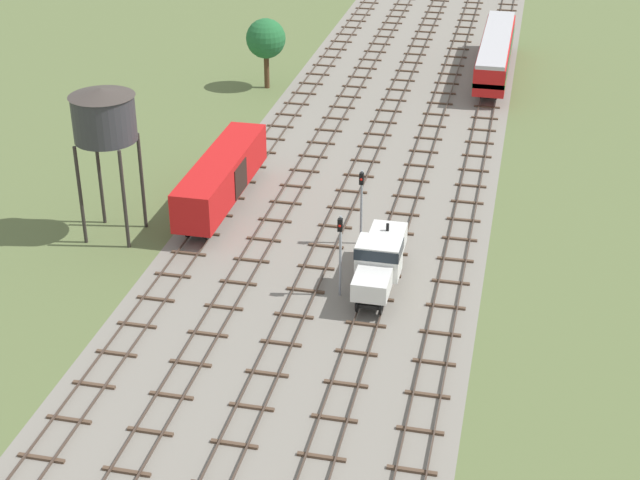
{
  "coord_description": "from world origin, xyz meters",
  "views": [
    {
      "loc": [
        12.16,
        -9.73,
        30.78
      ],
      "look_at": [
        0.0,
        44.62,
        1.5
      ],
      "focal_mm": 54.32,
      "sensor_mm": 36.0,
      "label": 1
    }
  ],
  "objects": [
    {
      "name": "ground_plane",
      "position": [
        0.0,
        56.0,
        0.0
      ],
      "size": [
        480.0,
        480.0,
        0.0
      ],
      "primitive_type": "plane",
      "color": "#5B6B3D"
    },
    {
      "name": "ballast_bed",
      "position": [
        0.0,
        56.0,
        0.0
      ],
      "size": [
        21.41,
        176.0,
        0.01
      ],
      "primitive_type": "cube",
      "color": "gray",
      "rests_on": "ground"
    },
    {
      "name": "track_far_left",
      "position": [
        -8.71,
        57.0,
        0.14
      ],
      "size": [
        2.4,
        126.0,
        0.29
      ],
      "color": "#47382D",
      "rests_on": "ground"
    },
    {
      "name": "track_left",
      "position": [
        -4.35,
        57.0,
        0.14
      ],
      "size": [
        2.4,
        126.0,
        0.29
      ],
      "color": "#47382D",
      "rests_on": "ground"
    },
    {
      "name": "track_centre_left",
      "position": [
        0.0,
        57.0,
        0.14
      ],
      "size": [
        2.4,
        126.0,
        0.29
      ],
      "color": "#47382D",
      "rests_on": "ground"
    },
    {
      "name": "track_centre",
      "position": [
        4.35,
        57.0,
        0.14
      ],
      "size": [
        2.4,
        126.0,
        0.29
      ],
      "color": "#47382D",
      "rests_on": "ground"
    },
    {
      "name": "track_centre_right",
      "position": [
        8.71,
        57.0,
        0.14
      ],
      "size": [
        2.4,
        126.0,
        0.29
      ],
      "color": "#47382D",
      "rests_on": "ground"
    },
    {
      "name": "shunter_loco_centre_nearest",
      "position": [
        4.35,
        42.09,
        2.01
      ],
      "size": [
        2.74,
        8.46,
        3.1
      ],
      "color": "white",
      "rests_on": "ground"
    },
    {
      "name": "freight_boxcar_far_left_near",
      "position": [
        -8.7,
        51.05,
        2.45
      ],
      "size": [
        2.87,
        14.0,
        3.6
      ],
      "color": "red",
      "rests_on": "ground"
    },
    {
      "name": "diesel_railcar_centre_right_mid",
      "position": [
        8.71,
        85.97,
        2.6
      ],
      "size": [
        2.96,
        20.5,
        3.8
      ],
      "color": "red",
      "rests_on": "ground"
    },
    {
      "name": "water_tower",
      "position": [
        -14.54,
        45.15,
        8.67
      ],
      "size": [
        4.34,
        4.34,
        10.56
      ],
      "color": "#2D2826",
      "rests_on": "ground"
    },
    {
      "name": "signal_post_nearest",
      "position": [
        2.18,
        47.47,
        3.42
      ],
      "size": [
        0.28,
        0.47,
        5.39
      ],
      "color": "gray",
      "rests_on": "ground"
    },
    {
      "name": "signal_post_near",
      "position": [
        2.18,
        40.46,
        3.46
      ],
      "size": [
        0.28,
        0.47,
        5.45
      ],
      "color": "gray",
      "rests_on": "ground"
    },
    {
      "name": "lineside_tree_0",
      "position": [
        -12.67,
        77.55,
        4.85
      ],
      "size": [
        3.8,
        3.8,
        6.8
      ],
      "color": "#4C331E",
      "rests_on": "ground"
    }
  ]
}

